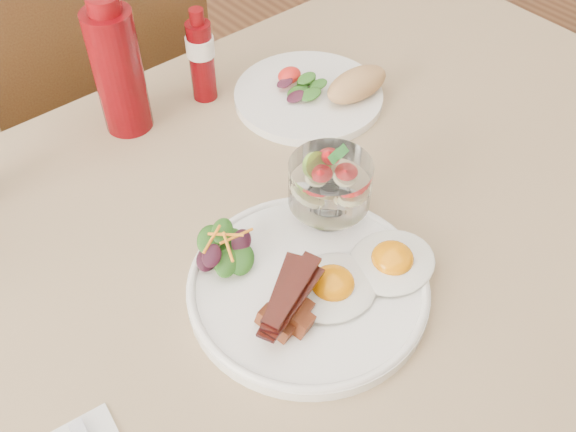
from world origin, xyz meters
name	(u,v)px	position (x,y,z in m)	size (l,w,h in m)	color
table	(311,271)	(0.00, 0.00, 0.66)	(1.33, 0.88, 0.75)	#563A1B
chair_far	(99,119)	(0.00, 0.66, 0.52)	(0.42, 0.42, 0.93)	#563A1B
main_plate	(308,287)	(-0.07, -0.07, 0.76)	(0.28, 0.28, 0.02)	white
fried_eggs	(363,273)	(-0.02, -0.10, 0.78)	(0.22, 0.15, 0.03)	silver
bacon_potato_pile	(289,304)	(-0.12, -0.09, 0.79)	(0.11, 0.07, 0.05)	maroon
side_salad	(225,250)	(-0.12, 0.02, 0.79)	(0.08, 0.07, 0.04)	#235516
fruit_cup	(330,184)	(0.02, -0.01, 0.82)	(0.10, 0.10, 0.10)	white
second_plate	(320,92)	(0.19, 0.20, 0.77)	(0.23, 0.23, 0.06)	white
ketchup_bottle	(118,70)	(-0.07, 0.33, 0.85)	(0.09, 0.09, 0.21)	#62050A
hot_sauce_bottle	(201,56)	(0.06, 0.32, 0.82)	(0.05, 0.05, 0.15)	#62050A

